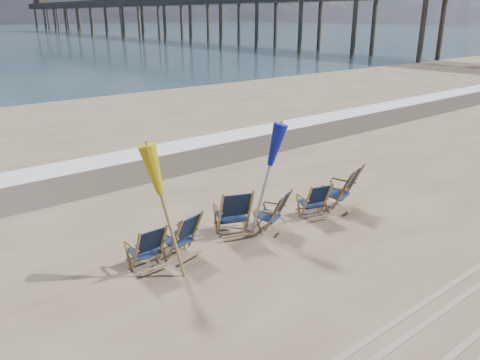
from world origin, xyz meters
The scene contains 12 objects.
surf_foam centered at (0.00, 8.30, 0.00)m, with size 200.00×1.40×0.01m, color silver.
wet_sand_strip centered at (0.00, 6.80, 0.00)m, with size 200.00×2.60×0.00m, color #42362A.
tire_tracks centered at (0.00, -2.80, 0.01)m, with size 80.00×1.30×0.01m, color gray, non-canonical shape.
beach_chair_0 centered at (-2.43, 1.36, 0.46)m, with size 0.59×0.66×0.92m, color #111C34, non-canonical shape.
beach_chair_1 centered at (-1.69, 1.41, 0.48)m, with size 0.61×0.69×0.96m, color #111C34, non-canonical shape.
beach_chair_2 centered at (-0.41, 1.37, 0.55)m, with size 0.70×0.79×1.09m, color #111C34, non-canonical shape.
beach_chair_3 centered at (0.42, 1.25, 0.45)m, with size 0.58×0.65×0.91m, color #111C34, non-canonical shape.
beach_chair_4 centered at (1.50, 1.00, 0.45)m, with size 0.57×0.64×0.89m, color #111C34, non-canonical shape.
beach_chair_5 centered at (2.48, 1.06, 0.55)m, with size 0.70×0.79×1.10m, color #111C34, non-canonical shape.
umbrella_yellow centered at (-2.47, 1.05, 1.84)m, with size 0.30×0.30×2.38m.
umbrella_blue centered at (-0.11, 1.27, 1.82)m, with size 0.30×0.30×2.36m.
fishing_pier centered at (38.00, 74.00, 4.65)m, with size 4.40×140.00×9.30m, color #4C4137, non-canonical shape.
Camera 1 is at (-6.02, -5.31, 4.30)m, focal length 35.00 mm.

